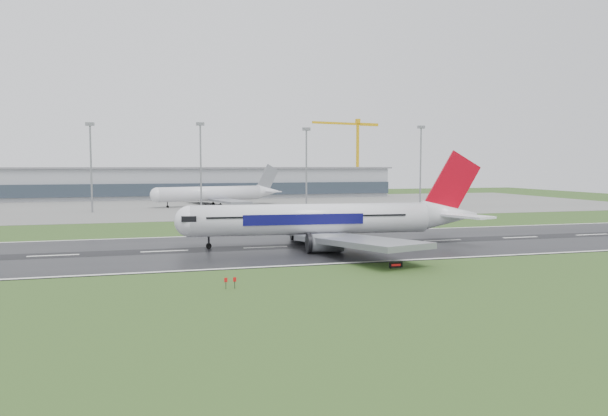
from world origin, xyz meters
name	(u,v)px	position (x,y,z in m)	size (l,w,h in m)	color
ground	(164,252)	(0.00, 0.00, 0.00)	(520.00, 520.00, 0.00)	#2A481A
runway	(164,251)	(0.00, 0.00, 0.05)	(400.00, 45.00, 0.10)	black
apron	(157,206)	(0.00, 125.00, 0.04)	(400.00, 130.00, 0.08)	slate
terminal	(155,183)	(0.00, 185.00, 7.50)	(240.00, 36.00, 15.00)	gray
main_airliner	(333,200)	(33.94, -1.22, 9.55)	(64.00, 60.95, 18.90)	white
parked_airliner	(215,186)	(23.36, 120.54, 8.34)	(56.36, 52.47, 16.52)	silver
tower_crane	(358,157)	(115.20, 200.00, 21.84)	(44.19, 2.41, 43.68)	gold
runway_sign	(396,265)	(35.79, -28.44, 0.52)	(2.30, 0.26, 1.04)	black
floodmast_2	(91,169)	(-22.34, 100.00, 15.26)	(0.64, 0.64, 30.52)	gray
floodmast_3	(201,168)	(15.81, 100.00, 15.65)	(0.64, 0.64, 31.30)	gray
floodmast_4	(306,170)	(56.34, 100.00, 15.04)	(0.64, 0.64, 30.09)	gray
floodmast_5	(421,167)	(105.10, 100.00, 15.86)	(0.64, 0.64, 31.72)	gray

